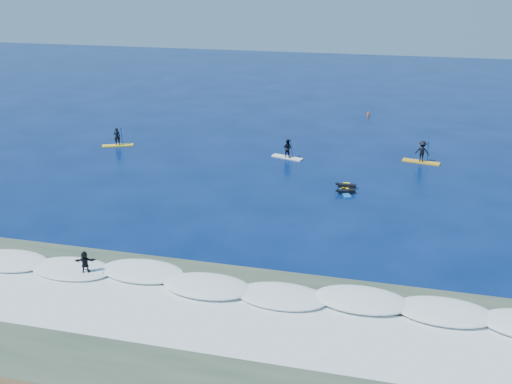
% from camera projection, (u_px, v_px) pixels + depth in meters
% --- Properties ---
extents(ground, '(160.00, 160.00, 0.00)m').
position_uv_depth(ground, '(240.00, 212.00, 39.62)').
color(ground, '#031641').
rests_on(ground, ground).
extents(shallow_water, '(90.00, 13.00, 0.01)m').
position_uv_depth(shallow_water, '(163.00, 326.00, 26.97)').
color(shallow_water, '#324434').
rests_on(shallow_water, ground).
extents(breaking_wave, '(40.00, 6.00, 0.30)m').
position_uv_depth(breaking_wave, '(192.00, 284.00, 30.59)').
color(breaking_wave, white).
rests_on(breaking_wave, ground).
extents(whitewater, '(34.00, 5.00, 0.02)m').
position_uv_depth(whitewater, '(171.00, 315.00, 27.88)').
color(whitewater, silver).
rests_on(whitewater, ground).
extents(sup_paddler_left, '(2.96, 1.81, 2.04)m').
position_uv_depth(sup_paddler_left, '(117.00, 139.00, 53.97)').
color(sup_paddler_left, yellow).
rests_on(sup_paddler_left, ground).
extents(sup_paddler_center, '(2.93, 1.52, 2.00)m').
position_uv_depth(sup_paddler_center, '(287.00, 150.00, 50.51)').
color(sup_paddler_center, white).
rests_on(sup_paddler_center, ground).
extents(sup_paddler_right, '(3.28, 1.40, 2.23)m').
position_uv_depth(sup_paddler_right, '(422.00, 153.00, 49.31)').
color(sup_paddler_right, gold).
rests_on(sup_paddler_right, ground).
extents(prone_paddler_near, '(1.60, 2.02, 0.42)m').
position_uv_depth(prone_paddler_near, '(346.00, 186.00, 43.81)').
color(prone_paddler_near, yellow).
rests_on(prone_paddler_near, ground).
extents(prone_paddler_far, '(1.46, 1.93, 0.39)m').
position_uv_depth(prone_paddler_far, '(345.00, 192.00, 42.72)').
color(prone_paddler_far, blue).
rests_on(prone_paddler_far, ground).
extents(wave_surfer, '(1.93, 1.08, 1.35)m').
position_uv_depth(wave_surfer, '(85.00, 264.00, 31.08)').
color(wave_surfer, white).
rests_on(wave_surfer, breaking_wave).
extents(marker_buoy, '(0.27, 0.27, 0.65)m').
position_uv_depth(marker_buoy, '(368.00, 114.00, 64.66)').
color(marker_buoy, '#DA4D13').
rests_on(marker_buoy, ground).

